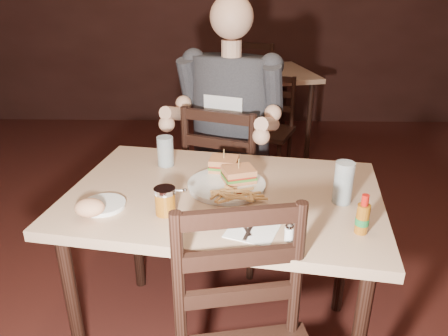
{
  "coord_description": "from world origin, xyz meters",
  "views": [
    {
      "loc": [
        -0.18,
        -1.31,
        1.54
      ],
      "look_at": [
        -0.21,
        0.25,
        0.85
      ],
      "focal_mm": 35.0,
      "sensor_mm": 36.0,
      "label": 1
    }
  ],
  "objects_px": {
    "glass_left": "(165,151)",
    "syrup_dispenser": "(165,201)",
    "bg_table": "(263,82)",
    "bg_chair_near": "(266,132)",
    "dinner_plate": "(227,186)",
    "side_plate": "(104,206)",
    "glass_right": "(343,183)",
    "main_table": "(224,211)",
    "chair_far": "(231,183)",
    "hot_sauce": "(363,214)",
    "bg_chair_far": "(259,89)",
    "diner": "(228,97)"
  },
  "relations": [
    {
      "from": "glass_left",
      "to": "syrup_dispenser",
      "type": "relative_size",
      "value": 1.32
    },
    {
      "from": "bg_table",
      "to": "bg_chair_near",
      "type": "relative_size",
      "value": 1.18
    },
    {
      "from": "dinner_plate",
      "to": "side_plate",
      "type": "relative_size",
      "value": 1.93
    },
    {
      "from": "bg_table",
      "to": "glass_right",
      "type": "bearing_deg",
      "value": -86.68
    },
    {
      "from": "dinner_plate",
      "to": "glass_right",
      "type": "bearing_deg",
      "value": -14.02
    },
    {
      "from": "main_table",
      "to": "chair_far",
      "type": "bearing_deg",
      "value": 87.77
    },
    {
      "from": "glass_left",
      "to": "hot_sauce",
      "type": "bearing_deg",
      "value": -36.91
    },
    {
      "from": "chair_far",
      "to": "glass_right",
      "type": "relative_size",
      "value": 5.97
    },
    {
      "from": "hot_sauce",
      "to": "bg_table",
      "type": "bearing_deg",
      "value": 93.43
    },
    {
      "from": "bg_chair_near",
      "to": "side_plate",
      "type": "xyz_separation_m",
      "value": [
        -0.73,
        -1.88,
        0.37
      ]
    },
    {
      "from": "main_table",
      "to": "bg_table",
      "type": "height_order",
      "value": "same"
    },
    {
      "from": "hot_sauce",
      "to": "syrup_dispenser",
      "type": "xyz_separation_m",
      "value": [
        -0.65,
        0.11,
        -0.02
      ]
    },
    {
      "from": "side_plate",
      "to": "bg_chair_near",
      "type": "bearing_deg",
      "value": 68.76
    },
    {
      "from": "bg_table",
      "to": "side_plate",
      "type": "xyz_separation_m",
      "value": [
        -0.73,
        -2.43,
        0.1
      ]
    },
    {
      "from": "main_table",
      "to": "syrup_dispenser",
      "type": "relative_size",
      "value": 13.17
    },
    {
      "from": "main_table",
      "to": "hot_sauce",
      "type": "bearing_deg",
      "value": -31.58
    },
    {
      "from": "syrup_dispenser",
      "to": "main_table",
      "type": "bearing_deg",
      "value": 49.5
    },
    {
      "from": "bg_chair_far",
      "to": "bg_chair_near",
      "type": "height_order",
      "value": "bg_chair_far"
    },
    {
      "from": "dinner_plate",
      "to": "syrup_dispenser",
      "type": "distance_m",
      "value": 0.3
    },
    {
      "from": "bg_chair_near",
      "to": "dinner_plate",
      "type": "relative_size",
      "value": 2.75
    },
    {
      "from": "diner",
      "to": "glass_left",
      "type": "bearing_deg",
      "value": -104.88
    },
    {
      "from": "dinner_plate",
      "to": "hot_sauce",
      "type": "bearing_deg",
      "value": -35.32
    },
    {
      "from": "diner",
      "to": "side_plate",
      "type": "height_order",
      "value": "diner"
    },
    {
      "from": "diner",
      "to": "hot_sauce",
      "type": "xyz_separation_m",
      "value": [
        0.44,
        -0.92,
        -0.14
      ]
    },
    {
      "from": "bg_table",
      "to": "chair_far",
      "type": "bearing_deg",
      "value": -99.57
    },
    {
      "from": "syrup_dispenser",
      "to": "hot_sauce",
      "type": "bearing_deg",
      "value": -0.12
    },
    {
      "from": "bg_chair_far",
      "to": "hot_sauce",
      "type": "distance_m",
      "value": 3.15
    },
    {
      "from": "main_table",
      "to": "glass_right",
      "type": "bearing_deg",
      "value": -9.27
    },
    {
      "from": "bg_chair_near",
      "to": "side_plate",
      "type": "bearing_deg",
      "value": -89.28
    },
    {
      "from": "bg_chair_far",
      "to": "diner",
      "type": "xyz_separation_m",
      "value": [
        -0.29,
        -2.21,
        0.49
      ]
    },
    {
      "from": "chair_far",
      "to": "bg_chair_far",
      "type": "distance_m",
      "value": 2.18
    },
    {
      "from": "bg_table",
      "to": "bg_chair_far",
      "type": "bearing_deg",
      "value": 90.0
    },
    {
      "from": "main_table",
      "to": "glass_left",
      "type": "bearing_deg",
      "value": 135.32
    },
    {
      "from": "main_table",
      "to": "bg_chair_near",
      "type": "xyz_separation_m",
      "value": [
        0.3,
        1.75,
        -0.28
      ]
    },
    {
      "from": "chair_far",
      "to": "dinner_plate",
      "type": "bearing_deg",
      "value": 108.54
    },
    {
      "from": "side_plate",
      "to": "glass_right",
      "type": "bearing_deg",
      "value": 3.79
    },
    {
      "from": "chair_far",
      "to": "glass_left",
      "type": "bearing_deg",
      "value": 76.54
    },
    {
      "from": "dinner_plate",
      "to": "diner",
      "type": "bearing_deg",
      "value": 90.04
    },
    {
      "from": "glass_right",
      "to": "hot_sauce",
      "type": "relative_size",
      "value": 1.15
    },
    {
      "from": "bg_chair_near",
      "to": "side_plate",
      "type": "height_order",
      "value": "bg_chair_near"
    },
    {
      "from": "chair_far",
      "to": "bg_chair_near",
      "type": "relative_size",
      "value": 1.16
    },
    {
      "from": "bg_chair_near",
      "to": "syrup_dispenser",
      "type": "height_order",
      "value": "syrup_dispenser"
    },
    {
      "from": "bg_chair_near",
      "to": "glass_right",
      "type": "distance_m",
      "value": 1.88
    },
    {
      "from": "dinner_plate",
      "to": "hot_sauce",
      "type": "height_order",
      "value": "hot_sauce"
    },
    {
      "from": "diner",
      "to": "dinner_plate",
      "type": "xyz_separation_m",
      "value": [
        0.0,
        -0.61,
        -0.2
      ]
    },
    {
      "from": "chair_far",
      "to": "diner",
      "type": "bearing_deg",
      "value": 90.0
    },
    {
      "from": "chair_far",
      "to": "glass_left",
      "type": "relative_size",
      "value": 7.24
    },
    {
      "from": "hot_sauce",
      "to": "syrup_dispenser",
      "type": "distance_m",
      "value": 0.66
    },
    {
      "from": "syrup_dispenser",
      "to": "side_plate",
      "type": "relative_size",
      "value": 0.64
    },
    {
      "from": "main_table",
      "to": "diner",
      "type": "distance_m",
      "value": 0.7
    }
  ]
}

